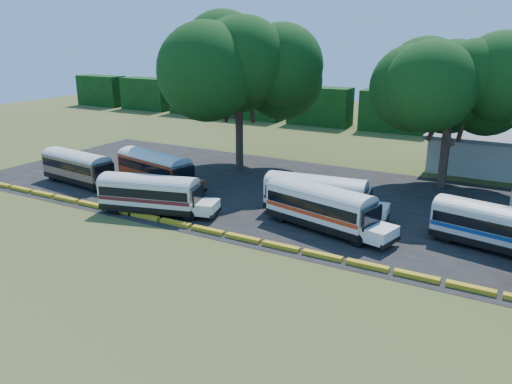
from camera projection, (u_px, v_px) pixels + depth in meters
The scene contains 12 objects.
ground at pixel (218, 241), 35.14m from camera, with size 160.00×160.00×0.00m, color #394B19.
asphalt_strip at pixel (301, 197), 44.66m from camera, with size 64.00×24.00×0.02m, color black.
curb at pixel (225, 234), 35.92m from camera, with size 53.70×0.45×0.30m.
treeline_backdrop at pixel (395, 111), 74.20m from camera, with size 130.00×4.00×6.00m.
bus_beige at pixel (78, 166), 48.10m from camera, with size 9.85×3.45×3.17m.
bus_red at pixel (156, 167), 47.25m from camera, with size 10.41×4.56×3.33m.
bus_cream_west at pixel (151, 192), 40.05m from camera, with size 9.98×4.79×3.19m.
bus_cream_east at pixel (318, 193), 39.71m from camera, with size 10.04×3.56×3.23m.
bus_white_red at pixel (322, 205), 36.73m from camera, with size 10.49×4.85×3.35m.
bus_white_blue at pixel (497, 225), 33.13m from camera, with size 9.75×4.15×3.12m.
tree_west at pixel (239, 65), 50.92m from camera, with size 13.20×13.20×15.82m.
tree_center at pixel (453, 84), 44.61m from camera, with size 10.48×10.48×13.57m.
Camera 1 is at (18.20, -27.03, 13.84)m, focal length 35.00 mm.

